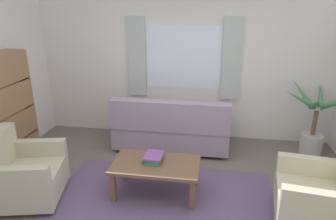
{
  "coord_description": "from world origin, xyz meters",
  "views": [
    {
      "loc": [
        0.56,
        -3.08,
        2.35
      ],
      "look_at": [
        -0.04,
        0.7,
        1.0
      ],
      "focal_mm": 32.42,
      "sensor_mm": 36.0,
      "label": 1
    }
  ],
  "objects_px": {
    "potted_plant": "(314,123)",
    "armchair_left": "(22,174)",
    "coffee_table": "(156,167)",
    "couch": "(171,128)",
    "bookshelf": "(10,117)",
    "book_stack_on_table": "(154,157)",
    "armchair_right": "(322,197)"
  },
  "relations": [
    {
      "from": "coffee_table",
      "to": "bookshelf",
      "type": "relative_size",
      "value": 0.64
    },
    {
      "from": "couch",
      "to": "potted_plant",
      "type": "height_order",
      "value": "potted_plant"
    },
    {
      "from": "book_stack_on_table",
      "to": "bookshelf",
      "type": "xyz_separation_m",
      "value": [
        -2.18,
        0.32,
        0.3
      ]
    },
    {
      "from": "couch",
      "to": "book_stack_on_table",
      "type": "xyz_separation_m",
      "value": [
        -0.05,
        -1.25,
        0.11
      ]
    },
    {
      "from": "armchair_left",
      "to": "bookshelf",
      "type": "height_order",
      "value": "bookshelf"
    },
    {
      "from": "armchair_left",
      "to": "potted_plant",
      "type": "xyz_separation_m",
      "value": [
        3.92,
        1.86,
        0.18
      ]
    },
    {
      "from": "armchair_left",
      "to": "potted_plant",
      "type": "height_order",
      "value": "potted_plant"
    },
    {
      "from": "armchair_right",
      "to": "coffee_table",
      "type": "relative_size",
      "value": 0.85
    },
    {
      "from": "armchair_right",
      "to": "potted_plant",
      "type": "relative_size",
      "value": 0.78
    },
    {
      "from": "couch",
      "to": "coffee_table",
      "type": "bearing_deg",
      "value": 89.79
    },
    {
      "from": "coffee_table",
      "to": "book_stack_on_table",
      "type": "bearing_deg",
      "value": 121.84
    },
    {
      "from": "armchair_left",
      "to": "armchair_right",
      "type": "distance_m",
      "value": 3.53
    },
    {
      "from": "couch",
      "to": "armchair_left",
      "type": "xyz_separation_m",
      "value": [
        -1.63,
        -1.68,
        -0.01
      ]
    },
    {
      "from": "couch",
      "to": "armchair_right",
      "type": "height_order",
      "value": "couch"
    },
    {
      "from": "armchair_right",
      "to": "bookshelf",
      "type": "relative_size",
      "value": 0.55
    },
    {
      "from": "coffee_table",
      "to": "potted_plant",
      "type": "relative_size",
      "value": 0.91
    },
    {
      "from": "coffee_table",
      "to": "book_stack_on_table",
      "type": "xyz_separation_m",
      "value": [
        -0.04,
        0.07,
        0.1
      ]
    },
    {
      "from": "couch",
      "to": "armchair_right",
      "type": "distance_m",
      "value": 2.5
    },
    {
      "from": "couch",
      "to": "armchair_right",
      "type": "bearing_deg",
      "value": 139.53
    },
    {
      "from": "potted_plant",
      "to": "bookshelf",
      "type": "bearing_deg",
      "value": -166.22
    },
    {
      "from": "armchair_left",
      "to": "coffee_table",
      "type": "height_order",
      "value": "armchair_left"
    },
    {
      "from": "armchair_right",
      "to": "coffee_table",
      "type": "height_order",
      "value": "armchair_right"
    },
    {
      "from": "couch",
      "to": "bookshelf",
      "type": "relative_size",
      "value": 1.1
    },
    {
      "from": "couch",
      "to": "bookshelf",
      "type": "height_order",
      "value": "bookshelf"
    },
    {
      "from": "couch",
      "to": "bookshelf",
      "type": "distance_m",
      "value": 2.45
    },
    {
      "from": "couch",
      "to": "armchair_left",
      "type": "height_order",
      "value": "couch"
    },
    {
      "from": "couch",
      "to": "potted_plant",
      "type": "relative_size",
      "value": 1.58
    },
    {
      "from": "coffee_table",
      "to": "armchair_right",
      "type": "bearing_deg",
      "value": -9.01
    },
    {
      "from": "book_stack_on_table",
      "to": "potted_plant",
      "type": "height_order",
      "value": "potted_plant"
    },
    {
      "from": "potted_plant",
      "to": "armchair_left",
      "type": "bearing_deg",
      "value": -154.65
    },
    {
      "from": "armchair_left",
      "to": "book_stack_on_table",
      "type": "xyz_separation_m",
      "value": [
        1.58,
        0.43,
        0.13
      ]
    },
    {
      "from": "armchair_right",
      "to": "coffee_table",
      "type": "xyz_separation_m",
      "value": [
        -1.9,
        0.3,
        0.03
      ]
    }
  ]
}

